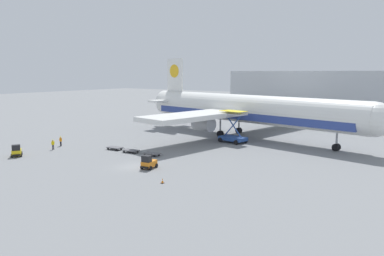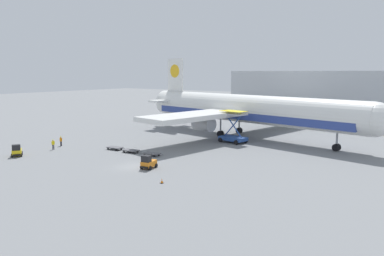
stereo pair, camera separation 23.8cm
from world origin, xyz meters
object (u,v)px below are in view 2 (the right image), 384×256
(baggage_dolly_lead, at_px, (115,147))
(baggage_dolly_third, at_px, (152,153))
(baggage_tug_mid, at_px, (17,151))
(traffic_cone_near, at_px, (162,181))
(ground_crew_near, at_px, (61,140))
(baggage_tug_foreground, at_px, (148,163))
(baggage_dolly_second, at_px, (131,150))
(scissor_lift_loader, at_px, (233,131))
(airplane_main, at_px, (243,110))
(ground_crew_far, at_px, (53,144))

(baggage_dolly_lead, bearing_deg, baggage_dolly_third, -4.37)
(baggage_tug_mid, distance_m, traffic_cone_near, 29.15)
(ground_crew_near, height_order, traffic_cone_near, ground_crew_near)
(baggage_tug_foreground, bearing_deg, baggage_dolly_second, -132.93)
(baggage_tug_mid, height_order, ground_crew_near, baggage_tug_mid)
(traffic_cone_near, bearing_deg, baggage_dolly_third, 135.63)
(baggage_tug_foreground, xyz_separation_m, baggage_tug_mid, (-22.95, -6.35, 0.00))
(scissor_lift_loader, distance_m, baggage_dolly_third, 19.01)
(baggage_tug_mid, xyz_separation_m, baggage_dolly_lead, (9.20, 12.92, -0.49))
(baggage_dolly_third, bearing_deg, airplane_main, 77.12)
(scissor_lift_loader, height_order, baggage_tug_mid, scissor_lift_loader)
(scissor_lift_loader, distance_m, traffic_cone_near, 29.84)
(airplane_main, relative_size, baggage_dolly_lead, 15.37)
(baggage_dolly_second, bearing_deg, ground_crew_near, -172.00)
(scissor_lift_loader, height_order, baggage_dolly_second, scissor_lift_loader)
(baggage_dolly_third, height_order, ground_crew_far, ground_crew_far)
(airplane_main, distance_m, baggage_tug_mid, 43.88)
(ground_crew_far, bearing_deg, scissor_lift_loader, -31.60)
(ground_crew_near, bearing_deg, baggage_dolly_second, -178.23)
(baggage_dolly_second, xyz_separation_m, baggage_dolly_third, (4.56, 0.18, 0.00))
(baggage_tug_mid, height_order, ground_crew_far, baggage_tug_mid)
(baggage_dolly_lead, height_order, ground_crew_far, ground_crew_far)
(airplane_main, bearing_deg, baggage_dolly_third, -88.23)
(ground_crew_near, relative_size, ground_crew_far, 1.03)
(baggage_tug_mid, distance_m, baggage_dolly_second, 18.45)
(ground_crew_far, bearing_deg, airplane_main, -22.89)
(baggage_tug_foreground, relative_size, traffic_cone_near, 4.22)
(airplane_main, xyz_separation_m, ground_crew_far, (-21.44, -31.15, -4.78))
(airplane_main, bearing_deg, baggage_dolly_lead, -106.15)
(baggage_tug_foreground, height_order, baggage_tug_mid, same)
(baggage_dolly_third, bearing_deg, baggage_tug_mid, -148.58)
(scissor_lift_loader, distance_m, ground_crew_far, 33.49)
(scissor_lift_loader, relative_size, baggage_tug_mid, 2.21)
(scissor_lift_loader, xyz_separation_m, ground_crew_far, (-22.94, -24.37, -1.25))
(airplane_main, bearing_deg, scissor_lift_loader, -67.38)
(ground_crew_near, bearing_deg, scissor_lift_loader, -149.27)
(traffic_cone_near, bearing_deg, baggage_dolly_lead, 151.16)
(airplane_main, distance_m, baggage_dolly_third, 25.81)
(airplane_main, distance_m, baggage_dolly_second, 27.01)
(ground_crew_near, bearing_deg, airplane_main, -139.72)
(ground_crew_far, bearing_deg, baggage_dolly_lead, -44.18)
(baggage_tug_mid, bearing_deg, ground_crew_far, 121.98)
(baggage_tug_mid, relative_size, ground_crew_near, 1.52)
(scissor_lift_loader, bearing_deg, ground_crew_near, -128.39)
(traffic_cone_near, bearing_deg, baggage_tug_mid, -176.12)
(baggage_tug_foreground, distance_m, traffic_cone_near, 7.56)
(baggage_dolly_lead, bearing_deg, traffic_cone_near, -33.32)
(traffic_cone_near, bearing_deg, scissor_lift_loader, 101.68)
(scissor_lift_loader, xyz_separation_m, traffic_cone_near, (6.03, -29.15, -2.01))
(baggage_tug_foreground, bearing_deg, baggage_tug_mid, -83.82)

